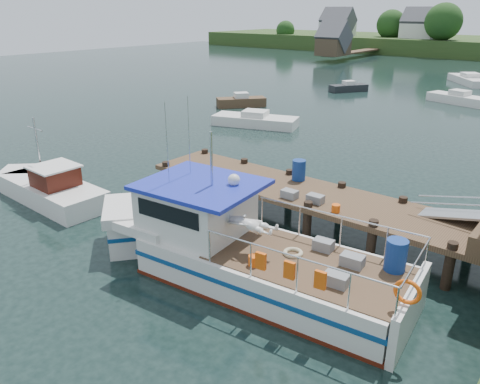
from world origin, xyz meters
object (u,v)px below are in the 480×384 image
Objects in this scene: moored_d at (470,80)px; moored_a at (255,120)px; moored_rowboat at (241,101)px; moored_b at (459,99)px; moored_e at (348,87)px; work_boat at (48,188)px; dock at (453,205)px; lobster_boat at (233,247)px.

moored_a is at bearing -108.55° from moored_d.
moored_a is at bearing -64.33° from moored_rowboat.
moored_b reaches higher than moored_a.
moored_a reaches higher than moored_e.
work_boat reaches higher than moored_a.
dock reaches higher than work_boat.
work_boat reaches higher than moored_d.
moored_d is 1.77× the size of moored_e.
moored_e is (-13.74, 35.45, -0.60)m from lobster_boat.
lobster_boat is at bearing -136.91° from dock.
lobster_boat is 2.01× the size of moored_b.
moored_rowboat is 13.88m from moored_e.
moored_rowboat is 0.73× the size of moored_b.
moored_d is at bearing 44.86° from moored_rowboat.
moored_b is at bearing 22.50° from moored_e.
dock is 7.14m from lobster_boat.
lobster_boat is at bearing -72.88° from moored_rowboat.
lobster_boat is 28.06m from moored_rowboat.
moored_e is (-8.45, -13.64, -0.05)m from moored_d.
moored_d is (5.26, 49.38, -0.14)m from work_boat.
dock is at bearing -83.49° from moored_d.
moored_rowboat is at bearing 122.38° from lobster_boat.
lobster_boat is 1.65× the size of work_boat.
moored_rowboat is at bearing 142.54° from dock.
moored_d is (6.71, 32.08, 0.03)m from moored_a.
work_boat is 35.88m from moored_e.
moored_e is at bearing 105.35° from lobster_boat.
moored_rowboat is 1.03× the size of moored_e.
work_boat is 23.35m from moored_rowboat.
lobster_boat reaches higher than moored_a.
work_boat is 1.73× the size of moored_e.
moored_e is (-1.74, 18.44, -0.01)m from moored_a.
dock is 2.30× the size of moored_d.
moored_d reaches higher than moored_a.
work_boat is (-15.69, -5.09, -1.65)m from dock.
lobster_boat is 20.82m from moored_a.
dock is 45.53m from moored_d.
moored_a is (-17.13, 12.20, -1.82)m from dock.
moored_rowboat is at bearing -83.39° from moored_e.
lobster_boat reaches higher than moored_e.
moored_d is at bearing 79.79° from moored_a.
moored_e is (-3.19, 35.73, -0.18)m from work_boat.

